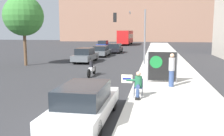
% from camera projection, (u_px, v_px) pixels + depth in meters
% --- Properties ---
extents(ground_plane, '(160.00, 160.00, 0.00)m').
position_uv_depth(ground_plane, '(77.00, 125.00, 8.65)').
color(ground_plane, '#303033').
extents(sidewalk_curb, '(4.38, 90.00, 0.17)m').
position_uv_depth(sidewalk_curb, '(166.00, 66.00, 22.65)').
color(sidewalk_curb, beige).
rests_on(sidewalk_curb, ground_plane).
extents(seated_protester, '(0.99, 0.77, 1.20)m').
position_uv_depth(seated_protester, '(138.00, 84.00, 11.48)').
color(seated_protester, '#474C56').
rests_on(seated_protester, sidewalk_curb).
extents(jogger_on_sidewalk, '(0.34, 0.34, 1.84)m').
position_uv_depth(jogger_on_sidewalk, '(172.00, 70.00, 13.72)').
color(jogger_on_sidewalk, '#334775').
rests_on(jogger_on_sidewalk, sidewalk_curb).
extents(protest_banner, '(1.75, 0.06, 1.83)m').
position_uv_depth(protest_banner, '(162.00, 66.00, 14.87)').
color(protest_banner, slate).
rests_on(protest_banner, sidewalk_curb).
extents(traffic_light_pole, '(2.99, 2.76, 5.02)m').
position_uv_depth(traffic_light_pole, '(133.00, 27.00, 22.87)').
color(traffic_light_pole, slate).
rests_on(traffic_light_pole, sidewalk_curb).
extents(parked_car_curbside, '(1.73, 4.65, 1.39)m').
position_uv_depth(parked_car_curbside, '(84.00, 103.00, 8.78)').
color(parked_car_curbside, white).
rests_on(parked_car_curbside, ground_plane).
extents(car_on_road_nearest, '(1.76, 4.80, 1.50)m').
position_uv_depth(car_on_road_nearest, '(85.00, 55.00, 26.09)').
color(car_on_road_nearest, '#565B60').
rests_on(car_on_road_nearest, ground_plane).
extents(car_on_road_midblock, '(1.84, 4.65, 1.36)m').
position_uv_depth(car_on_road_midblock, '(101.00, 51.00, 32.21)').
color(car_on_road_midblock, '#565B60').
rests_on(car_on_road_midblock, ground_plane).
extents(car_on_road_distant, '(1.78, 4.40, 1.39)m').
position_uv_depth(car_on_road_distant, '(115.00, 48.00, 37.28)').
color(car_on_road_distant, black).
rests_on(car_on_road_distant, ground_plane).
extents(car_on_road_far_lane, '(1.82, 4.51, 1.46)m').
position_uv_depth(car_on_road_far_lane, '(103.00, 44.00, 48.07)').
color(car_on_road_far_lane, navy).
rests_on(car_on_road_far_lane, ground_plane).
extents(city_bus_on_road, '(2.61, 11.17, 3.36)m').
position_uv_depth(city_bus_on_road, '(126.00, 37.00, 59.62)').
color(city_bus_on_road, red).
rests_on(city_bus_on_road, ground_plane).
extents(motorcycle_on_road, '(0.28, 2.12, 1.20)m').
position_uv_depth(motorcycle_on_road, '(91.00, 69.00, 18.07)').
color(motorcycle_on_road, silver).
rests_on(motorcycle_on_road, ground_plane).
extents(street_tree_near_curb, '(3.68, 3.68, 6.46)m').
position_uv_depth(street_tree_near_curb, '(23.00, 16.00, 22.96)').
color(street_tree_near_curb, brown).
rests_on(street_tree_near_curb, ground_plane).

